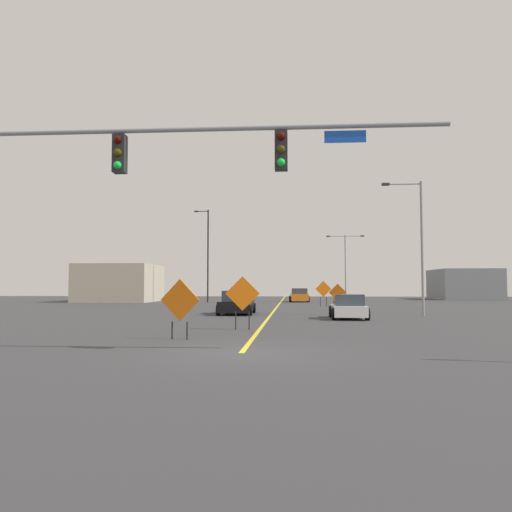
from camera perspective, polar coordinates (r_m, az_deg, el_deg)
ground at (r=13.73m, az=-1.65°, el=-10.74°), size 144.36×144.36×0.00m
road_centre_stripe at (r=53.70m, az=2.69°, el=-5.21°), size 0.16×80.20×0.01m
traffic_signal_assembly at (r=14.61m, az=-14.19°, el=9.14°), size 13.36×0.44×6.35m
street_lamp_far_right at (r=31.79m, az=17.62°, el=1.67°), size 2.38×0.24×7.97m
street_lamp_near_left at (r=55.25m, az=-5.45°, el=0.43°), size 1.59×0.24×9.94m
street_lamp_far_left at (r=63.43m, az=9.90°, el=-0.52°), size 4.58×0.24×7.98m
construction_sign_right_lane at (r=17.31m, az=-8.46°, el=-5.08°), size 1.37×0.35×2.00m
construction_sign_left_shoulder at (r=44.17m, az=7.49°, el=-3.78°), size 1.36×0.16×2.18m
construction_sign_left_lane at (r=37.76m, az=9.06°, el=-4.15°), size 1.27×0.29×1.93m
construction_sign_median_near at (r=20.88m, az=-1.51°, el=-4.44°), size 1.40×0.11×2.16m
car_white_approaching at (r=28.22m, az=10.21°, el=-5.65°), size 1.98×3.87×1.32m
car_orange_near at (r=56.62m, az=4.81°, el=-4.40°), size 2.23×3.95×1.49m
car_black_passing at (r=32.35m, az=-2.12°, el=-5.28°), size 2.15×4.50×1.46m
roadside_building_east at (r=71.77m, az=22.07°, el=-2.94°), size 7.29×8.97×3.88m
roadside_building_west at (r=59.36m, az=-14.92°, el=-2.93°), size 8.04×8.25×4.12m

